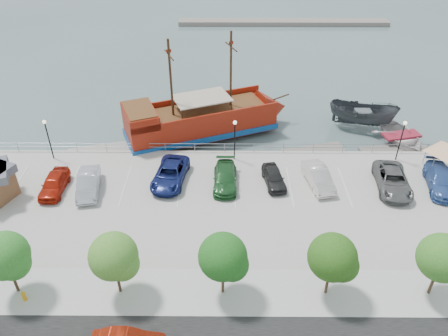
{
  "coord_description": "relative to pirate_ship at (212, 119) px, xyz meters",
  "views": [
    {
      "loc": [
        -0.78,
        -29.69,
        23.9
      ],
      "look_at": [
        -1.0,
        2.0,
        2.0
      ],
      "focal_mm": 35.0,
      "sensor_mm": 36.0,
      "label": 1
    }
  ],
  "objects": [
    {
      "name": "ground",
      "position": [
        2.35,
        -13.02,
        -2.0
      ],
      "size": [
        160.0,
        160.0,
        0.0
      ],
      "primitive_type": "plane",
      "color": "#4C5D5C"
    },
    {
      "name": "sidewalk",
      "position": [
        2.35,
        -23.02,
        -0.99
      ],
      "size": [
        100.0,
        4.0,
        0.05
      ],
      "primitive_type": "cube",
      "color": "beige",
      "rests_on": "land_slab"
    },
    {
      "name": "seawall_railing",
      "position": [
        2.35,
        -5.22,
        -0.48
      ],
      "size": [
        50.0,
        0.06,
        1.0
      ],
      "color": "gray",
      "rests_on": "land_slab"
    },
    {
      "name": "far_shore",
      "position": [
        12.35,
        41.98,
        -1.6
      ],
      "size": [
        40.0,
        3.0,
        0.8
      ],
      "primitive_type": "cube",
      "color": "gray",
      "rests_on": "ground"
    },
    {
      "name": "pirate_ship",
      "position": [
        0.0,
        0.0,
        0.0
      ],
      "size": [
        19.18,
        11.69,
        11.96
      ],
      "rotation": [
        0.0,
        0.0,
        0.38
      ],
      "color": "maroon",
      "rests_on": "ground"
    },
    {
      "name": "patrol_boat",
      "position": [
        17.04,
        1.59,
        -0.53
      ],
      "size": [
        8.13,
        5.1,
        2.95
      ],
      "primitive_type": "imported",
      "rotation": [
        0.0,
        0.0,
        1.25
      ],
      "color": "#3B3F44",
      "rests_on": "ground"
    },
    {
      "name": "speedboat",
      "position": [
        20.44,
        -1.89,
        -1.33
      ],
      "size": [
        6.06,
        7.44,
        1.35
      ],
      "primitive_type": "imported",
      "rotation": [
        0.0,
        0.0,
        0.23
      ],
      "color": "silver",
      "rests_on": "ground"
    },
    {
      "name": "dock_west",
      "position": [
        -11.22,
        -3.82,
        -1.78
      ],
      "size": [
        7.99,
        4.27,
        0.44
      ],
      "primitive_type": "cube",
      "rotation": [
        0.0,
        0.0,
        0.29
      ],
      "color": "gray",
      "rests_on": "ground"
    },
    {
      "name": "dock_mid",
      "position": [
        10.69,
        -3.82,
        -1.81
      ],
      "size": [
        7.0,
        3.55,
        0.38
      ],
      "primitive_type": "cube",
      "rotation": [
        0.0,
        0.0,
        0.25
      ],
      "color": "gray",
      "rests_on": "ground"
    },
    {
      "name": "dock_east",
      "position": [
        19.31,
        -3.82,
        -1.79
      ],
      "size": [
        7.48,
        2.88,
        0.42
      ],
      "primitive_type": "cube",
      "rotation": [
        0.0,
        0.0,
        0.11
      ],
      "color": "slate",
      "rests_on": "ground"
    },
    {
      "name": "fire_hydrant",
      "position": [
        -11.87,
        -23.82,
        -0.55
      ],
      "size": [
        0.29,
        0.29,
        0.83
      ],
      "rotation": [
        0.0,
        0.0,
        0.4
      ],
      "color": "orange",
      "rests_on": "sidewalk"
    },
    {
      "name": "lamp_post_left",
      "position": [
        -15.65,
        -6.52,
        1.94
      ],
      "size": [
        0.36,
        0.36,
        4.28
      ],
      "color": "black",
      "rests_on": "land_slab"
    },
    {
      "name": "lamp_post_mid",
      "position": [
        2.35,
        -6.52,
        1.94
      ],
      "size": [
        0.36,
        0.36,
        4.28
      ],
      "color": "black",
      "rests_on": "land_slab"
    },
    {
      "name": "lamp_post_right",
      "position": [
        18.35,
        -6.52,
        1.94
      ],
      "size": [
        0.36,
        0.36,
        4.28
      ],
      "color": "black",
      "rests_on": "land_slab"
    },
    {
      "name": "tree_b",
      "position": [
        -12.5,
        -23.09,
        2.29
      ],
      "size": [
        3.3,
        3.2,
        5.0
      ],
      "color": "#473321",
      "rests_on": "sidewalk"
    },
    {
      "name": "tree_c",
      "position": [
        -5.5,
        -23.09,
        2.29
      ],
      "size": [
        3.3,
        3.2,
        5.0
      ],
      "color": "#473321",
      "rests_on": "sidewalk"
    },
    {
      "name": "tree_d",
      "position": [
        1.5,
        -23.09,
        2.29
      ],
      "size": [
        3.3,
        3.2,
        5.0
      ],
      "color": "#473321",
      "rests_on": "sidewalk"
    },
    {
      "name": "tree_e",
      "position": [
        8.5,
        -23.09,
        2.29
      ],
      "size": [
        3.3,
        3.2,
        5.0
      ],
      "color": "#473321",
      "rests_on": "sidewalk"
    },
    {
      "name": "tree_f",
      "position": [
        15.5,
        -23.09,
        2.29
      ],
      "size": [
        3.3,
        3.2,
        5.0
      ],
      "color": "#473321",
      "rests_on": "sidewalk"
    },
    {
      "name": "parked_car_a",
      "position": [
        -13.73,
        -11.77,
        -0.22
      ],
      "size": [
        1.84,
        4.58,
        1.56
      ],
      "primitive_type": "imported",
      "rotation": [
        0.0,
        0.0,
        -0.0
      ],
      "color": "#A91B0A",
      "rests_on": "land_slab"
    },
    {
      "name": "parked_car_b",
      "position": [
        -10.69,
        -11.78,
        -0.19
      ],
      "size": [
        2.46,
        5.15,
        1.63
      ],
      "primitive_type": "imported",
      "rotation": [
        0.0,
        0.0,
        0.15
      ],
      "color": "#AFB3C1",
      "rests_on": "land_slab"
    },
    {
      "name": "parked_car_c",
      "position": [
        -3.57,
        -10.28,
        -0.19
      ],
      "size": [
        3.43,
        6.12,
        1.62
      ],
      "primitive_type": "imported",
      "rotation": [
        0.0,
        0.0,
        -0.13
      ],
      "color": "navy",
      "rests_on": "land_slab"
    },
    {
      "name": "parked_car_d",
      "position": [
        1.45,
        -10.74,
        -0.25
      ],
      "size": [
        2.17,
        5.21,
        1.5
      ],
      "primitive_type": "imported",
      "rotation": [
        0.0,
        0.0,
        -0.01
      ],
      "color": "#245D2B",
      "rests_on": "land_slab"
    },
    {
      "name": "parked_car_e",
      "position": [
        5.88,
        -10.61,
        -0.29
      ],
      "size": [
        2.3,
        4.38,
        1.42
      ],
      "primitive_type": "imported",
      "rotation": [
        0.0,
        0.0,
        0.16
      ],
      "color": "#252525",
      "rests_on": "land_slab"
    },
    {
      "name": "parked_car_f",
      "position": [
        9.89,
        -10.66,
        -0.2
      ],
      "size": [
        2.61,
        5.14,
        1.61
      ],
      "primitive_type": "imported",
      "rotation": [
        0.0,
        0.0,
        0.19
      ],
      "color": "silver",
      "rests_on": "land_slab"
    },
    {
      "name": "parked_car_g",
      "position": [
        16.44,
        -11.16,
        -0.18
      ],
      "size": [
        3.28,
        6.13,
        1.64
      ],
      "primitive_type": "imported",
      "rotation": [
        0.0,
        0.0,
        -0.1
      ],
      "color": "slate",
      "rests_on": "land_slab"
    },
    {
      "name": "parked_car_h",
      "position": [
        20.79,
        -11.08,
        -0.19
      ],
      "size": [
        3.17,
        5.88,
        1.62
      ],
      "primitive_type": "imported",
      "rotation": [
        0.0,
        0.0,
        -0.17
      ],
      "color": "#395CA2",
      "rests_on": "land_slab"
    }
  ]
}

